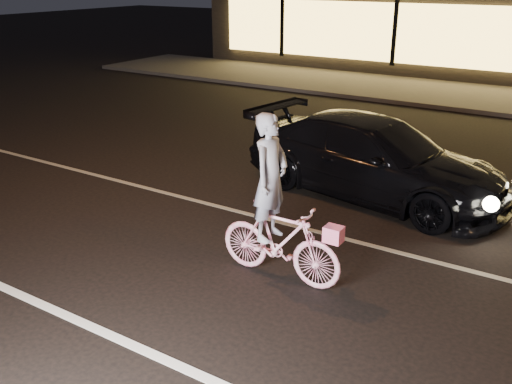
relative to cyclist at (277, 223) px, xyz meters
The scene contains 4 objects.
ground 1.22m from the cyclist, 33.99° to the right, with size 90.00×90.00×0.00m, color black.
lane_stripe_far 1.82m from the cyclist, 61.43° to the left, with size 60.00×0.10×0.01m, color gray.
cyclist is the anchor object (origin of this frame).
sedan 3.32m from the cyclist, 90.81° to the left, with size 4.82×2.53×1.33m.
Camera 1 is at (2.40, -4.96, 3.62)m, focal length 40.00 mm.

